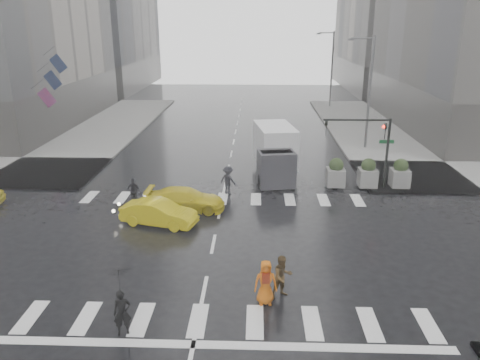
{
  "coord_description": "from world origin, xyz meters",
  "views": [
    {
      "loc": [
        1.97,
        -19.93,
        9.94
      ],
      "look_at": [
        1.2,
        2.0,
        2.54
      ],
      "focal_mm": 35.0,
      "sensor_mm": 36.0,
      "label": 1
    }
  ],
  "objects_px": {
    "pedestrian_orange": "(266,282)",
    "box_truck": "(275,151)",
    "traffic_signal_pole": "(372,139)",
    "pedestrian_brown": "(282,277)",
    "taxi_mid": "(159,213)"
  },
  "relations": [
    {
      "from": "pedestrian_orange",
      "to": "pedestrian_brown",
      "type": "bearing_deg",
      "value": 31.24
    },
    {
      "from": "traffic_signal_pole",
      "to": "pedestrian_brown",
      "type": "height_order",
      "value": "traffic_signal_pole"
    },
    {
      "from": "box_truck",
      "to": "pedestrian_orange",
      "type": "bearing_deg",
      "value": -102.79
    },
    {
      "from": "traffic_signal_pole",
      "to": "box_truck",
      "type": "bearing_deg",
      "value": 156.57
    },
    {
      "from": "traffic_signal_pole",
      "to": "pedestrian_orange",
      "type": "bearing_deg",
      "value": -117.31
    },
    {
      "from": "pedestrian_brown",
      "to": "pedestrian_orange",
      "type": "bearing_deg",
      "value": -170.41
    },
    {
      "from": "pedestrian_orange",
      "to": "taxi_mid",
      "type": "distance_m",
      "value": 8.8
    },
    {
      "from": "box_truck",
      "to": "traffic_signal_pole",
      "type": "bearing_deg",
      "value": -32.94
    },
    {
      "from": "pedestrian_brown",
      "to": "box_truck",
      "type": "height_order",
      "value": "box_truck"
    },
    {
      "from": "pedestrian_orange",
      "to": "box_truck",
      "type": "relative_size",
      "value": 0.28
    },
    {
      "from": "pedestrian_orange",
      "to": "taxi_mid",
      "type": "relative_size",
      "value": 0.44
    },
    {
      "from": "pedestrian_brown",
      "to": "pedestrian_orange",
      "type": "height_order",
      "value": "pedestrian_orange"
    },
    {
      "from": "pedestrian_orange",
      "to": "taxi_mid",
      "type": "xyz_separation_m",
      "value": [
        -5.37,
        6.97,
        -0.22
      ]
    },
    {
      "from": "taxi_mid",
      "to": "box_truck",
      "type": "bearing_deg",
      "value": -21.52
    },
    {
      "from": "traffic_signal_pole",
      "to": "pedestrian_brown",
      "type": "bearing_deg",
      "value": -115.82
    }
  ]
}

